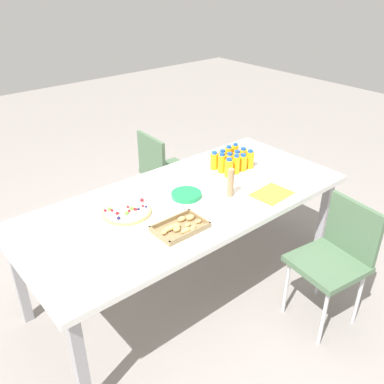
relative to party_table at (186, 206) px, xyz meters
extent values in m
plane|color=gray|center=(0.00, 0.00, -0.67)|extent=(12.00, 12.00, 0.00)
cube|color=white|center=(0.00, 0.00, 0.04)|extent=(2.23, 1.00, 0.04)
cube|color=#99999E|center=(-1.03, -0.42, -0.33)|extent=(0.06, 0.06, 0.69)
cube|color=#99999E|center=(1.03, -0.42, -0.33)|extent=(0.06, 0.06, 0.69)
cube|color=#99999E|center=(-1.03, 0.42, -0.33)|extent=(0.06, 0.06, 0.69)
cube|color=#99999E|center=(1.03, 0.42, -0.33)|extent=(0.06, 0.06, 0.69)
cube|color=#4C6B4C|center=(-0.46, 0.82, -0.22)|extent=(0.45, 0.45, 0.04)
cube|color=#4C6B4C|center=(-0.64, 0.85, -0.03)|extent=(0.08, 0.38, 0.38)
cylinder|color=silver|center=(-0.28, 0.96, -0.47)|extent=(0.02, 0.02, 0.41)
cylinder|color=silver|center=(-0.32, 0.64, -0.47)|extent=(0.02, 0.02, 0.41)
cylinder|color=silver|center=(-0.59, 1.00, -0.47)|extent=(0.02, 0.02, 0.41)
cylinder|color=silver|center=(-0.64, 0.69, -0.47)|extent=(0.02, 0.02, 0.41)
cube|color=#4C6B4C|center=(-0.50, -0.85, -0.22)|extent=(0.42, 0.42, 0.04)
cube|color=#4C6B4C|center=(-0.32, -0.85, -0.03)|extent=(0.04, 0.38, 0.38)
cylinder|color=silver|center=(-0.67, -1.00, -0.47)|extent=(0.02, 0.02, 0.41)
cylinder|color=silver|center=(-0.65, -0.68, -0.47)|extent=(0.02, 0.02, 0.41)
cylinder|color=silver|center=(-0.35, -1.01, -0.47)|extent=(0.02, 0.02, 0.41)
cylinder|color=silver|center=(-0.33, -0.69, -0.47)|extent=(0.02, 0.02, 0.41)
cylinder|color=#F9AB14|center=(-0.67, -0.22, 0.12)|extent=(0.05, 0.05, 0.13)
cylinder|color=blue|center=(-0.67, -0.22, 0.20)|extent=(0.04, 0.04, 0.02)
cylinder|color=#F9AD14|center=(-0.60, -0.22, 0.12)|extent=(0.06, 0.06, 0.13)
cylinder|color=blue|center=(-0.60, -0.22, 0.19)|extent=(0.04, 0.04, 0.02)
cylinder|color=#F9AD14|center=(-0.53, -0.21, 0.12)|extent=(0.06, 0.06, 0.12)
cylinder|color=blue|center=(-0.53, -0.21, 0.18)|extent=(0.04, 0.04, 0.02)
cylinder|color=#FAAD14|center=(-0.45, -0.22, 0.12)|extent=(0.06, 0.06, 0.12)
cylinder|color=blue|center=(-0.45, -0.22, 0.19)|extent=(0.04, 0.04, 0.02)
cylinder|color=#F9AD14|center=(-0.67, -0.13, 0.12)|extent=(0.06, 0.06, 0.12)
cylinder|color=blue|center=(-0.67, -0.13, 0.19)|extent=(0.04, 0.04, 0.02)
cylinder|color=#FAAD14|center=(-0.60, -0.13, 0.12)|extent=(0.06, 0.06, 0.12)
cylinder|color=blue|center=(-0.60, -0.13, 0.18)|extent=(0.04, 0.04, 0.02)
cylinder|color=#F9AB14|center=(-0.53, -0.13, 0.12)|extent=(0.06, 0.06, 0.12)
cylinder|color=blue|center=(-0.53, -0.13, 0.18)|extent=(0.04, 0.04, 0.02)
cylinder|color=#F9AD14|center=(-0.45, -0.14, 0.12)|extent=(0.06, 0.06, 0.13)
cylinder|color=blue|center=(-0.45, -0.14, 0.20)|extent=(0.04, 0.04, 0.02)
cylinder|color=#FAAB14|center=(-0.67, -0.06, 0.12)|extent=(0.06, 0.06, 0.13)
cylinder|color=blue|center=(-0.67, -0.06, 0.19)|extent=(0.04, 0.04, 0.02)
cylinder|color=#F9AB14|center=(-0.60, -0.06, 0.11)|extent=(0.06, 0.06, 0.12)
cylinder|color=blue|center=(-0.60, -0.06, 0.18)|extent=(0.04, 0.04, 0.02)
cylinder|color=#FBAC14|center=(-0.52, -0.06, 0.12)|extent=(0.05, 0.05, 0.13)
cylinder|color=blue|center=(-0.52, -0.06, 0.20)|extent=(0.04, 0.04, 0.02)
cylinder|color=#F9AD14|center=(-0.45, -0.06, 0.12)|extent=(0.06, 0.06, 0.13)
cylinder|color=blue|center=(-0.45, -0.06, 0.19)|extent=(0.04, 0.04, 0.02)
cylinder|color=tan|center=(0.40, -0.10, 0.07)|extent=(0.31, 0.31, 0.02)
cylinder|color=white|center=(0.40, -0.10, 0.08)|extent=(0.28, 0.28, 0.01)
sphere|color=red|center=(0.38, -0.12, 0.09)|extent=(0.02, 0.02, 0.02)
sphere|color=red|center=(0.48, -0.14, 0.09)|extent=(0.02, 0.02, 0.02)
sphere|color=#66B238|center=(0.43, -0.05, 0.09)|extent=(0.03, 0.03, 0.03)
sphere|color=red|center=(0.27, -0.13, 0.09)|extent=(0.03, 0.03, 0.03)
sphere|color=#1E1947|center=(0.34, -0.05, 0.09)|extent=(0.02, 0.02, 0.02)
sphere|color=red|center=(0.46, -0.09, 0.09)|extent=(0.02, 0.02, 0.02)
sphere|color=red|center=(0.51, -0.17, 0.09)|extent=(0.02, 0.02, 0.02)
sphere|color=red|center=(0.47, -0.09, 0.09)|extent=(0.02, 0.02, 0.02)
sphere|color=#66B238|center=(0.37, -0.08, 0.09)|extent=(0.02, 0.02, 0.02)
sphere|color=#66B238|center=(0.43, -0.06, 0.09)|extent=(0.02, 0.02, 0.02)
sphere|color=#66B238|center=(0.48, -0.17, 0.09)|extent=(0.02, 0.02, 0.02)
sphere|color=#66B238|center=(0.37, -0.08, 0.09)|extent=(0.02, 0.02, 0.02)
sphere|color=#1E1947|center=(0.29, -0.05, 0.09)|extent=(0.02, 0.02, 0.02)
sphere|color=#1E1947|center=(0.49, -0.04, 0.09)|extent=(0.02, 0.02, 0.02)
sphere|color=red|center=(0.40, -0.07, 0.09)|extent=(0.02, 0.02, 0.02)
sphere|color=red|center=(0.30, -0.07, 0.09)|extent=(0.02, 0.02, 0.02)
sphere|color=red|center=(0.36, -0.06, 0.09)|extent=(0.02, 0.02, 0.02)
cube|color=olive|center=(0.26, 0.25, 0.06)|extent=(0.31, 0.20, 0.01)
cube|color=olive|center=(0.26, 0.16, 0.07)|extent=(0.31, 0.01, 0.03)
cube|color=olive|center=(0.26, 0.35, 0.07)|extent=(0.31, 0.01, 0.03)
cube|color=olive|center=(0.11, 0.25, 0.07)|extent=(0.01, 0.20, 0.03)
cube|color=olive|center=(0.41, 0.25, 0.07)|extent=(0.01, 0.20, 0.03)
ellipsoid|color=tan|center=(0.28, 0.24, 0.08)|extent=(0.04, 0.03, 0.02)
ellipsoid|color=tan|center=(0.22, 0.32, 0.08)|extent=(0.04, 0.03, 0.02)
ellipsoid|color=tan|center=(0.27, 0.31, 0.08)|extent=(0.05, 0.03, 0.03)
ellipsoid|color=tan|center=(0.29, 0.27, 0.08)|extent=(0.05, 0.03, 0.03)
ellipsoid|color=tan|center=(0.20, 0.20, 0.08)|extent=(0.05, 0.04, 0.03)
ellipsoid|color=tan|center=(0.25, 0.31, 0.08)|extent=(0.05, 0.04, 0.03)
ellipsoid|color=tan|center=(0.21, 0.31, 0.08)|extent=(0.04, 0.03, 0.02)
ellipsoid|color=tan|center=(0.21, 0.27, 0.08)|extent=(0.04, 0.03, 0.02)
ellipsoid|color=tan|center=(0.27, 0.24, 0.08)|extent=(0.05, 0.04, 0.03)
ellipsoid|color=tan|center=(0.30, 0.23, 0.08)|extent=(0.05, 0.04, 0.03)
ellipsoid|color=tan|center=(0.37, 0.24, 0.08)|extent=(0.04, 0.03, 0.02)
ellipsoid|color=tan|center=(0.15, 0.22, 0.08)|extent=(0.06, 0.04, 0.03)
ellipsoid|color=tan|center=(0.14, 0.28, 0.07)|extent=(0.04, 0.03, 0.02)
ellipsoid|color=tan|center=(0.33, 0.23, 0.08)|extent=(0.05, 0.03, 0.03)
cylinder|color=#1E8C4C|center=(-0.02, -0.02, 0.06)|extent=(0.20, 0.20, 0.00)
cylinder|color=#1E8C4C|center=(-0.02, -0.02, 0.06)|extent=(0.20, 0.20, 0.00)
cylinder|color=#1E8C4C|center=(-0.02, -0.02, 0.07)|extent=(0.20, 0.20, 0.00)
cylinder|color=#1E8C4C|center=(-0.02, -0.02, 0.07)|extent=(0.20, 0.20, 0.00)
cylinder|color=#1E8C4C|center=(-0.02, -0.02, 0.08)|extent=(0.20, 0.20, 0.00)
cylinder|color=#1E8C4C|center=(-0.02, -0.02, 0.08)|extent=(0.20, 0.20, 0.00)
cube|color=white|center=(0.69, -0.19, 0.06)|extent=(0.15, 0.15, 0.01)
cylinder|color=#9E7A56|center=(-0.25, 0.16, 0.16)|extent=(0.04, 0.04, 0.20)
cube|color=yellow|center=(-0.48, 0.32, 0.06)|extent=(0.27, 0.22, 0.01)
camera|label=1|loc=(1.51, 1.85, 1.42)|focal=39.06mm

